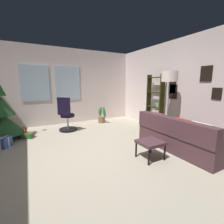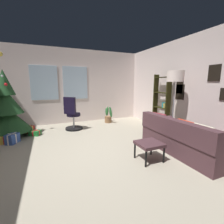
# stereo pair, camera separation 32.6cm
# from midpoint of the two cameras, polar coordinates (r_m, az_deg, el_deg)

# --- Properties ---
(ground_plane) EXTENTS (5.43, 6.24, 0.10)m
(ground_plane) POSITION_cam_midpoint_polar(r_m,az_deg,el_deg) (3.42, -7.69, -16.48)
(ground_plane) COLOR #ADA48E
(wall_back_with_windows) EXTENTS (5.43, 0.12, 2.77)m
(wall_back_with_windows) POSITION_cam_midpoint_polar(r_m,az_deg,el_deg) (6.12, -18.99, 8.84)
(wall_back_with_windows) COLOR silver
(wall_back_with_windows) RESTS_ON ground_plane
(wall_right_with_frames) EXTENTS (0.12, 6.24, 2.77)m
(wall_right_with_frames) POSITION_cam_midpoint_polar(r_m,az_deg,el_deg) (4.78, 24.83, 8.14)
(wall_right_with_frames) COLOR silver
(wall_right_with_frames) RESTS_ON ground_plane
(couch) EXTENTS (1.72, 1.98, 0.77)m
(couch) POSITION_cam_midpoint_polar(r_m,az_deg,el_deg) (3.95, 24.73, -8.62)
(couch) COLOR #482D32
(couch) RESTS_ON ground_plane
(footstool) EXTENTS (0.46, 0.45, 0.37)m
(footstool) POSITION_cam_midpoint_polar(r_m,az_deg,el_deg) (3.20, 11.08, -11.31)
(footstool) COLOR #482D32
(footstool) RESTS_ON ground_plane
(gift_box_red) EXTENTS (0.36, 0.34, 0.21)m
(gift_box_red) POSITION_cam_midpoint_polar(r_m,az_deg,el_deg) (5.40, -32.34, -6.20)
(gift_box_red) COLOR red
(gift_box_red) RESTS_ON ground_plane
(gift_box_green) EXTENTS (0.35, 0.33, 0.15)m
(gift_box_green) POSITION_cam_midpoint_polar(r_m,az_deg,el_deg) (5.04, -30.26, -7.47)
(gift_box_green) COLOR #1E722D
(gift_box_green) RESTS_ON ground_plane
(gift_box_blue) EXTENTS (0.33, 0.37, 0.25)m
(gift_box_blue) POSITION_cam_midpoint_polar(r_m,az_deg,el_deg) (4.62, -36.54, -8.97)
(gift_box_blue) COLOR #2D4C99
(gift_box_blue) RESTS_ON ground_plane
(office_chair) EXTENTS (0.58, 0.59, 1.08)m
(office_chair) POSITION_cam_midpoint_polar(r_m,az_deg,el_deg) (5.16, -18.09, -2.05)
(office_chair) COLOR black
(office_chair) RESTS_ON ground_plane
(bookshelf) EXTENTS (0.18, 0.64, 1.79)m
(bookshelf) POSITION_cam_midpoint_polar(r_m,az_deg,el_deg) (5.32, 13.78, 2.30)
(bookshelf) COLOR black
(bookshelf) RESTS_ON ground_plane
(floor_lamp) EXTENTS (0.43, 0.43, 1.82)m
(floor_lamp) POSITION_cam_midpoint_polar(r_m,az_deg,el_deg) (4.51, 18.45, 11.09)
(floor_lamp) COLOR slate
(floor_lamp) RESTS_ON ground_plane
(potted_plant) EXTENTS (0.26, 0.50, 0.65)m
(potted_plant) POSITION_cam_midpoint_polar(r_m,az_deg,el_deg) (6.03, -5.40, -1.70)
(potted_plant) COLOR brown
(potted_plant) RESTS_ON ground_plane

